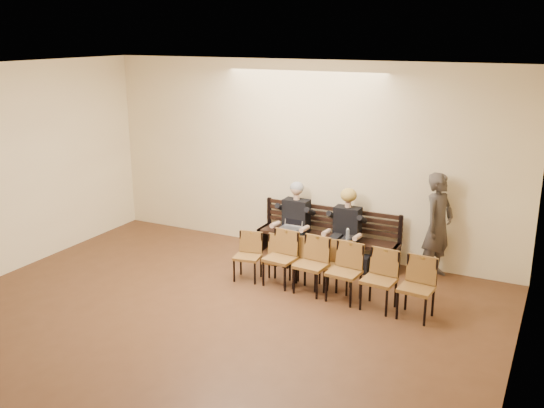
% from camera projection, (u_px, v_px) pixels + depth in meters
% --- Properties ---
extents(ground, '(10.00, 10.00, 0.00)m').
position_uv_depth(ground, '(133.00, 378.00, 7.20)').
color(ground, '#56331D').
rests_on(ground, ground).
extents(room_walls, '(8.02, 10.01, 3.51)m').
position_uv_depth(room_walls, '(162.00, 157.00, 7.18)').
color(room_walls, '#FAE9B3').
rests_on(room_walls, ground).
extents(bench, '(2.60, 0.90, 0.45)m').
position_uv_depth(bench, '(327.00, 248.00, 10.87)').
color(bench, black).
rests_on(bench, ground).
extents(seated_man, '(0.57, 0.79, 1.38)m').
position_uv_depth(seated_man, '(294.00, 220.00, 10.89)').
color(seated_man, black).
rests_on(seated_man, ground).
extents(seated_woman, '(0.56, 0.77, 1.30)m').
position_uv_depth(seated_woman, '(345.00, 230.00, 10.48)').
color(seated_woman, black).
rests_on(seated_woman, ground).
extents(laptop, '(0.40, 0.34, 0.25)m').
position_uv_depth(laptop, '(291.00, 229.00, 10.77)').
color(laptop, '#B3B3B8').
rests_on(laptop, bench).
extents(water_bottle, '(0.06, 0.06, 0.21)m').
position_uv_depth(water_bottle, '(347.00, 242.00, 10.19)').
color(water_bottle, silver).
rests_on(water_bottle, bench).
extents(bag, '(0.40, 0.29, 0.28)m').
position_uv_depth(bag, '(358.00, 263.00, 10.36)').
color(bag, black).
rests_on(bag, ground).
extents(passerby, '(0.71, 0.87, 2.04)m').
position_uv_depth(passerby, '(438.00, 218.00, 9.91)').
color(passerby, '#3C3531').
rests_on(passerby, ground).
extents(chair_row_front, '(1.96, 0.74, 0.79)m').
position_uv_depth(chair_row_front, '(292.00, 262.00, 9.74)').
color(chair_row_front, olive).
rests_on(chair_row_front, ground).
extents(chair_row_back, '(2.75, 0.72, 0.89)m').
position_uv_depth(chair_row_back, '(344.00, 273.00, 9.17)').
color(chair_row_back, olive).
rests_on(chair_row_back, ground).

